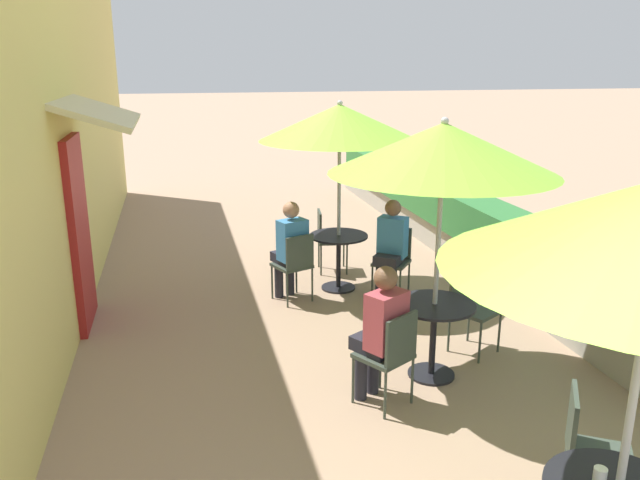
# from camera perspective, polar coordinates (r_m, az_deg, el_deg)

# --- Properties ---
(cafe_facade_wall) EXTENTS (0.98, 13.62, 4.20)m
(cafe_facade_wall) POSITION_cam_1_polar(r_m,az_deg,el_deg) (7.68, -22.51, 9.08)
(cafe_facade_wall) COLOR #E0CC6B
(cafe_facade_wall) RESTS_ON ground_plane
(planter_hedge) EXTENTS (0.60, 12.62, 1.01)m
(planter_hedge) POSITION_cam_1_polar(r_m,az_deg,el_deg) (8.91, 14.59, 0.38)
(planter_hedge) COLOR gray
(planter_hedge) RESTS_ON ground_plane
(cafe_chair_near_left) EXTENTS (0.55, 0.55, 0.87)m
(cafe_chair_near_left) POSITION_cam_1_polar(r_m,az_deg,el_deg) (4.49, 23.31, -16.90)
(cafe_chair_near_left) COLOR #384238
(cafe_chair_near_left) RESTS_ON ground_plane
(coffee_cup_near) EXTENTS (0.07, 0.07, 0.09)m
(coffee_cup_near) POSITION_cam_1_polar(r_m,az_deg,el_deg) (3.78, 24.22, -19.06)
(coffee_cup_near) COLOR white
(coffee_cup_near) RESTS_ON patio_table_near
(patio_table_mid) EXTENTS (0.75, 0.75, 0.73)m
(patio_table_mid) POSITION_cam_1_polar(r_m,az_deg,el_deg) (5.90, 10.36, -7.61)
(patio_table_mid) COLOR black
(patio_table_mid) RESTS_ON ground_plane
(patio_umbrella_mid) EXTENTS (1.98, 1.98, 2.41)m
(patio_umbrella_mid) POSITION_cam_1_polar(r_m,az_deg,el_deg) (5.47, 11.21, 8.19)
(patio_umbrella_mid) COLOR #B7B7BC
(patio_umbrella_mid) RESTS_ON ground_plane
(cafe_chair_mid_left) EXTENTS (0.55, 0.55, 0.87)m
(cafe_chair_mid_left) POSITION_cam_1_polar(r_m,az_deg,el_deg) (6.50, 13.51, -5.57)
(cafe_chair_mid_left) COLOR #384238
(cafe_chair_mid_left) RESTS_ON ground_plane
(cafe_chair_mid_right) EXTENTS (0.55, 0.55, 0.87)m
(cafe_chair_mid_right) POSITION_cam_1_polar(r_m,az_deg,el_deg) (5.34, 6.47, -10.09)
(cafe_chair_mid_right) COLOR #384238
(cafe_chair_mid_right) RESTS_ON ground_plane
(seated_patron_mid_right) EXTENTS (0.48, 0.51, 1.25)m
(seated_patron_mid_right) POSITION_cam_1_polar(r_m,az_deg,el_deg) (5.33, 5.60, -8.08)
(seated_patron_mid_right) COLOR #23232D
(seated_patron_mid_right) RESTS_ON ground_plane
(patio_table_far) EXTENTS (0.75, 0.75, 0.73)m
(patio_table_far) POSITION_cam_1_polar(r_m,az_deg,el_deg) (8.02, 1.71, -0.96)
(patio_table_far) COLOR black
(patio_table_far) RESTS_ON ground_plane
(patio_umbrella_far) EXTENTS (1.98, 1.98, 2.41)m
(patio_umbrella_far) POSITION_cam_1_polar(r_m,az_deg,el_deg) (7.70, 1.81, 10.68)
(patio_umbrella_far) COLOR #B7B7BC
(patio_umbrella_far) RESTS_ON ground_plane
(cafe_chair_far_left) EXTENTS (0.52, 0.52, 0.87)m
(cafe_chair_far_left) POSITION_cam_1_polar(r_m,az_deg,el_deg) (7.57, -2.29, -2.01)
(cafe_chair_far_left) COLOR #384238
(cafe_chair_far_left) RESTS_ON ground_plane
(seated_patron_far_left) EXTENTS (0.45, 0.49, 1.25)m
(seated_patron_far_left) POSITION_cam_1_polar(r_m,az_deg,el_deg) (7.61, -2.76, -0.58)
(seated_patron_far_left) COLOR #23232D
(seated_patron_far_left) RESTS_ON ground_plane
(cafe_chair_far_right) EXTENTS (0.56, 0.56, 0.87)m
(cafe_chair_far_right) POSITION_cam_1_polar(r_m,az_deg,el_deg) (7.84, 6.73, -1.46)
(cafe_chair_far_right) COLOR #384238
(cafe_chair_far_right) RESTS_ON ground_plane
(seated_patron_far_right) EXTENTS (0.50, 0.51, 1.25)m
(seated_patron_far_right) POSITION_cam_1_polar(r_m,az_deg,el_deg) (7.69, 6.50, -0.48)
(seated_patron_far_right) COLOR #23232D
(seated_patron_far_right) RESTS_ON ground_plane
(cafe_chair_far_back) EXTENTS (0.45, 0.45, 0.87)m
(cafe_chair_far_back) POSITION_cam_1_polar(r_m,az_deg,el_deg) (8.69, 0.67, 0.39)
(cafe_chair_far_back) COLOR #384238
(cafe_chair_far_back) RESTS_ON ground_plane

